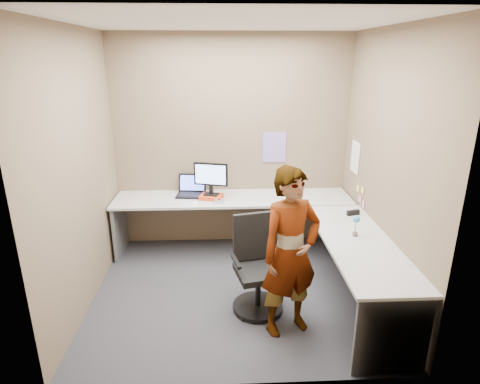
{
  "coord_description": "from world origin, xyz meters",
  "views": [
    {
      "loc": [
        -0.13,
        -3.76,
        2.43
      ],
      "look_at": [
        0.06,
        0.25,
        1.05
      ],
      "focal_mm": 30.0,
      "sensor_mm": 36.0,
      "label": 1
    }
  ],
  "objects_px": {
    "person": "(291,253)",
    "desk": "(273,226)",
    "office_chair": "(256,272)",
    "monitor": "(211,176)"
  },
  "relations": [
    {
      "from": "desk",
      "to": "office_chair",
      "type": "distance_m",
      "value": 0.74
    },
    {
      "from": "desk",
      "to": "monitor",
      "type": "relative_size",
      "value": 7.13
    },
    {
      "from": "office_chair",
      "to": "monitor",
      "type": "bearing_deg",
      "value": 97.74
    },
    {
      "from": "person",
      "to": "desk",
      "type": "bearing_deg",
      "value": 69.68
    },
    {
      "from": "office_chair",
      "to": "desk",
      "type": "bearing_deg",
      "value": 57.48
    },
    {
      "from": "monitor",
      "to": "office_chair",
      "type": "height_order",
      "value": "monitor"
    },
    {
      "from": "monitor",
      "to": "office_chair",
      "type": "xyz_separation_m",
      "value": [
        0.46,
        -1.24,
        -0.63
      ]
    },
    {
      "from": "desk",
      "to": "monitor",
      "type": "bearing_deg",
      "value": 141.25
    },
    {
      "from": "monitor",
      "to": "office_chair",
      "type": "bearing_deg",
      "value": -54.25
    },
    {
      "from": "office_chair",
      "to": "person",
      "type": "relative_size",
      "value": 0.61
    }
  ]
}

